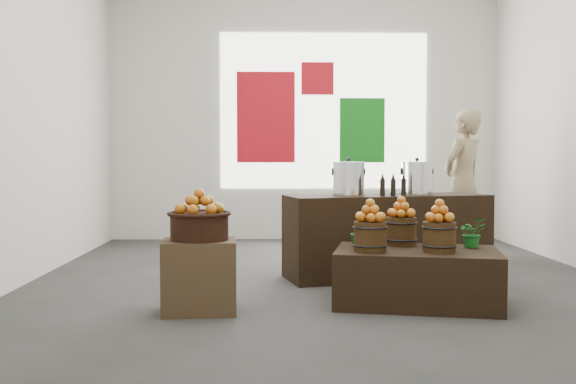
{
  "coord_description": "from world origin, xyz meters",
  "views": [
    {
      "loc": [
        -0.55,
        -6.51,
        1.26
      ],
      "look_at": [
        -0.37,
        -0.4,
        0.94
      ],
      "focal_mm": 40.0,
      "sensor_mm": 36.0,
      "label": 1
    }
  ],
  "objects_px": {
    "counter": "(387,236)",
    "stock_pot_center": "(417,179)",
    "display_table": "(417,277)",
    "stock_pot_left": "(348,180)",
    "wicker_basket": "(199,227)",
    "shopper": "(463,182)",
    "crate": "(200,276)"
  },
  "relations": [
    {
      "from": "counter",
      "to": "stock_pot_center",
      "type": "relative_size",
      "value": 6.47
    },
    {
      "from": "crate",
      "to": "stock_pot_center",
      "type": "xyz_separation_m",
      "value": [
        2.16,
        1.58,
        0.74
      ]
    },
    {
      "from": "crate",
      "to": "stock_pot_center",
      "type": "bearing_deg",
      "value": 36.26
    },
    {
      "from": "display_table",
      "to": "stock_pot_left",
      "type": "distance_m",
      "value": 1.51
    },
    {
      "from": "stock_pot_left",
      "to": "counter",
      "type": "bearing_deg",
      "value": 12.98
    },
    {
      "from": "wicker_basket",
      "to": "stock_pot_center",
      "type": "xyz_separation_m",
      "value": [
        2.16,
        1.58,
        0.34
      ]
    },
    {
      "from": "stock_pot_left",
      "to": "stock_pot_center",
      "type": "xyz_separation_m",
      "value": [
        0.76,
        0.17,
        0.0
      ]
    },
    {
      "from": "display_table",
      "to": "shopper",
      "type": "bearing_deg",
      "value": 78.21
    },
    {
      "from": "crate",
      "to": "stock_pot_center",
      "type": "height_order",
      "value": "stock_pot_center"
    },
    {
      "from": "counter",
      "to": "stock_pot_center",
      "type": "height_order",
      "value": "stock_pot_center"
    },
    {
      "from": "display_table",
      "to": "stock_pot_left",
      "type": "xyz_separation_m",
      "value": [
        -0.45,
        1.2,
        0.8
      ]
    },
    {
      "from": "counter",
      "to": "stock_pot_left",
      "type": "height_order",
      "value": "stock_pot_left"
    },
    {
      "from": "shopper",
      "to": "crate",
      "type": "bearing_deg",
      "value": 3.84
    },
    {
      "from": "stock_pot_left",
      "to": "shopper",
      "type": "height_order",
      "value": "shopper"
    },
    {
      "from": "counter",
      "to": "display_table",
      "type": "bearing_deg",
      "value": -102.04
    },
    {
      "from": "crate",
      "to": "counter",
      "type": "height_order",
      "value": "counter"
    },
    {
      "from": "crate",
      "to": "display_table",
      "type": "distance_m",
      "value": 1.86
    },
    {
      "from": "display_table",
      "to": "crate",
      "type": "bearing_deg",
      "value": -161.51
    },
    {
      "from": "wicker_basket",
      "to": "stock_pot_left",
      "type": "distance_m",
      "value": 2.01
    },
    {
      "from": "stock_pot_left",
      "to": "shopper",
      "type": "relative_size",
      "value": 0.17
    },
    {
      "from": "display_table",
      "to": "stock_pot_center",
      "type": "relative_size",
      "value": 4.16
    },
    {
      "from": "display_table",
      "to": "counter",
      "type": "bearing_deg",
      "value": 103.05
    },
    {
      "from": "display_table",
      "to": "stock_pot_left",
      "type": "bearing_deg",
      "value": 122.58
    },
    {
      "from": "shopper",
      "to": "wicker_basket",
      "type": "bearing_deg",
      "value": 3.84
    },
    {
      "from": "counter",
      "to": "stock_pot_center",
      "type": "distance_m",
      "value": 0.69
    },
    {
      "from": "crate",
      "to": "display_table",
      "type": "bearing_deg",
      "value": 6.38
    },
    {
      "from": "wicker_basket",
      "to": "display_table",
      "type": "xyz_separation_m",
      "value": [
        1.85,
        0.21,
        -0.46
      ]
    },
    {
      "from": "wicker_basket",
      "to": "stock_pot_left",
      "type": "relative_size",
      "value": 1.44
    },
    {
      "from": "counter",
      "to": "wicker_basket",
      "type": "bearing_deg",
      "value": -153.46
    },
    {
      "from": "crate",
      "to": "wicker_basket",
      "type": "relative_size",
      "value": 1.25
    },
    {
      "from": "counter",
      "to": "stock_pot_left",
      "type": "bearing_deg",
      "value": -180.0
    },
    {
      "from": "stock_pot_left",
      "to": "stock_pot_center",
      "type": "relative_size",
      "value": 1.0
    }
  ]
}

